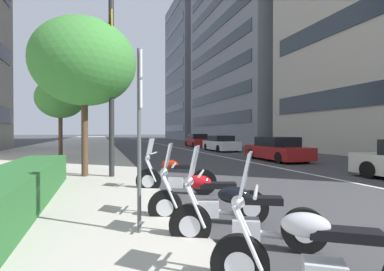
{
  "coord_description": "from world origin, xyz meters",
  "views": [
    {
      "loc": [
        -1.98,
        7.91,
        1.66
      ],
      "look_at": [
        15.97,
        2.07,
        1.44
      ],
      "focal_mm": 26.35,
      "sensor_mm": 36.0,
      "label": 1
    }
  ],
  "objects_px": {
    "motorcycle_second_in_row": "(206,200)",
    "car_far_down_avenue": "(221,144)",
    "motorcycle_by_sign_pole": "(174,177)",
    "car_mid_block_traffic": "(277,150)",
    "parking_sign_by_curb": "(139,118)",
    "street_lamp_with_banners": "(121,16)",
    "motorcycle_nearest_camera": "(319,260)",
    "street_tree_far_plaza": "(60,98)",
    "motorcycle_mid_row": "(242,219)",
    "car_lead_in_lane": "(197,141)",
    "street_tree_mid_sidewalk": "(84,63)"
  },
  "relations": [
    {
      "from": "street_lamp_with_banners",
      "to": "street_tree_mid_sidewalk",
      "type": "height_order",
      "value": "street_lamp_with_banners"
    },
    {
      "from": "motorcycle_nearest_camera",
      "to": "motorcycle_second_in_row",
      "type": "height_order",
      "value": "motorcycle_second_in_row"
    },
    {
      "from": "motorcycle_second_in_row",
      "to": "car_far_down_avenue",
      "type": "bearing_deg",
      "value": -95.18
    },
    {
      "from": "car_mid_block_traffic",
      "to": "street_tree_far_plaza",
      "type": "relative_size",
      "value": 0.99
    },
    {
      "from": "motorcycle_mid_row",
      "to": "parking_sign_by_curb",
      "type": "bearing_deg",
      "value": -1.85
    },
    {
      "from": "motorcycle_by_sign_pole",
      "to": "street_tree_far_plaza",
      "type": "bearing_deg",
      "value": -44.38
    },
    {
      "from": "street_lamp_with_banners",
      "to": "car_mid_block_traffic",
      "type": "bearing_deg",
      "value": -65.7
    },
    {
      "from": "motorcycle_mid_row",
      "to": "car_lead_in_lane",
      "type": "relative_size",
      "value": 0.46
    },
    {
      "from": "motorcycle_nearest_camera",
      "to": "car_far_down_avenue",
      "type": "relative_size",
      "value": 0.44
    },
    {
      "from": "car_far_down_avenue",
      "to": "street_tree_mid_sidewalk",
      "type": "bearing_deg",
      "value": 139.87
    },
    {
      "from": "parking_sign_by_curb",
      "to": "street_tree_mid_sidewalk",
      "type": "distance_m",
      "value": 6.54
    },
    {
      "from": "motorcycle_by_sign_pole",
      "to": "car_far_down_avenue",
      "type": "bearing_deg",
      "value": -93.78
    },
    {
      "from": "street_lamp_with_banners",
      "to": "street_tree_mid_sidewalk",
      "type": "bearing_deg",
      "value": 73.89
    },
    {
      "from": "motorcycle_mid_row",
      "to": "motorcycle_by_sign_pole",
      "type": "relative_size",
      "value": 1.0
    },
    {
      "from": "street_tree_mid_sidewalk",
      "to": "street_tree_far_plaza",
      "type": "relative_size",
      "value": 1.17
    },
    {
      "from": "car_lead_in_lane",
      "to": "street_lamp_with_banners",
      "type": "relative_size",
      "value": 0.48
    },
    {
      "from": "car_mid_block_traffic",
      "to": "street_tree_far_plaza",
      "type": "bearing_deg",
      "value": 75.12
    },
    {
      "from": "motorcycle_by_sign_pole",
      "to": "street_lamp_with_banners",
      "type": "relative_size",
      "value": 0.22
    },
    {
      "from": "car_mid_block_traffic",
      "to": "parking_sign_by_curb",
      "type": "relative_size",
      "value": 1.64
    },
    {
      "from": "motorcycle_by_sign_pole",
      "to": "car_far_down_avenue",
      "type": "distance_m",
      "value": 17.55
    },
    {
      "from": "parking_sign_by_curb",
      "to": "car_lead_in_lane",
      "type": "bearing_deg",
      "value": -20.84
    },
    {
      "from": "motorcycle_mid_row",
      "to": "street_tree_mid_sidewalk",
      "type": "relative_size",
      "value": 0.38
    },
    {
      "from": "motorcycle_nearest_camera",
      "to": "street_tree_far_plaza",
      "type": "relative_size",
      "value": 0.42
    },
    {
      "from": "car_lead_in_lane",
      "to": "car_far_down_avenue",
      "type": "bearing_deg",
      "value": 178.69
    },
    {
      "from": "motorcycle_second_in_row",
      "to": "car_lead_in_lane",
      "type": "distance_m",
      "value": 27.2
    },
    {
      "from": "motorcycle_second_in_row",
      "to": "car_far_down_avenue",
      "type": "distance_m",
      "value": 19.93
    },
    {
      "from": "motorcycle_nearest_camera",
      "to": "motorcycle_mid_row",
      "type": "bearing_deg",
      "value": -53.99
    },
    {
      "from": "parking_sign_by_curb",
      "to": "motorcycle_by_sign_pole",
      "type": "bearing_deg",
      "value": -23.55
    },
    {
      "from": "parking_sign_by_curb",
      "to": "street_lamp_with_banners",
      "type": "distance_m",
      "value": 6.87
    },
    {
      "from": "motorcycle_second_in_row",
      "to": "car_mid_block_traffic",
      "type": "xyz_separation_m",
      "value": [
        9.43,
        -8.08,
        0.21
      ]
    },
    {
      "from": "street_lamp_with_banners",
      "to": "street_tree_far_plaza",
      "type": "height_order",
      "value": "street_lamp_with_banners"
    },
    {
      "from": "car_far_down_avenue",
      "to": "street_tree_mid_sidewalk",
      "type": "height_order",
      "value": "street_tree_mid_sidewalk"
    },
    {
      "from": "street_lamp_with_banners",
      "to": "street_tree_mid_sidewalk",
      "type": "relative_size",
      "value": 1.74
    },
    {
      "from": "street_tree_far_plaza",
      "to": "motorcycle_second_in_row",
      "type": "bearing_deg",
      "value": -162.93
    },
    {
      "from": "street_tree_mid_sidewalk",
      "to": "car_far_down_avenue",
      "type": "bearing_deg",
      "value": -40.4
    },
    {
      "from": "parking_sign_by_curb",
      "to": "motorcycle_mid_row",
      "type": "bearing_deg",
      "value": -117.68
    },
    {
      "from": "car_far_down_avenue",
      "to": "parking_sign_by_curb",
      "type": "relative_size",
      "value": 1.59
    },
    {
      "from": "car_lead_in_lane",
      "to": "parking_sign_by_curb",
      "type": "bearing_deg",
      "value": 161.04
    },
    {
      "from": "street_lamp_with_banners",
      "to": "street_tree_mid_sidewalk",
      "type": "distance_m",
      "value": 2.04
    },
    {
      "from": "motorcycle_second_in_row",
      "to": "motorcycle_by_sign_pole",
      "type": "height_order",
      "value": "motorcycle_by_sign_pole"
    },
    {
      "from": "parking_sign_by_curb",
      "to": "street_lamp_with_banners",
      "type": "xyz_separation_m",
      "value": [
        5.73,
        -0.12,
        3.78
      ]
    },
    {
      "from": "motorcycle_nearest_camera",
      "to": "parking_sign_by_curb",
      "type": "bearing_deg",
      "value": -22.84
    },
    {
      "from": "motorcycle_nearest_camera",
      "to": "street_tree_far_plaza",
      "type": "bearing_deg",
      "value": -42.24
    },
    {
      "from": "car_far_down_avenue",
      "to": "parking_sign_by_curb",
      "type": "height_order",
      "value": "parking_sign_by_curb"
    },
    {
      "from": "motorcycle_second_in_row",
      "to": "parking_sign_by_curb",
      "type": "height_order",
      "value": "parking_sign_by_curb"
    },
    {
      "from": "motorcycle_mid_row",
      "to": "street_tree_mid_sidewalk",
      "type": "bearing_deg",
      "value": -44.46
    },
    {
      "from": "car_lead_in_lane",
      "to": "street_lamp_with_banners",
      "type": "xyz_separation_m",
      "value": [
        -20.48,
        9.86,
        4.97
      ]
    },
    {
      "from": "car_mid_block_traffic",
      "to": "street_tree_far_plaza",
      "type": "distance_m",
      "value": 12.91
    },
    {
      "from": "motorcycle_nearest_camera",
      "to": "street_lamp_with_banners",
      "type": "bearing_deg",
      "value": -47.77
    },
    {
      "from": "motorcycle_by_sign_pole",
      "to": "car_far_down_avenue",
      "type": "height_order",
      "value": "motorcycle_by_sign_pole"
    }
  ]
}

